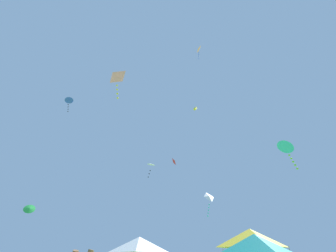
% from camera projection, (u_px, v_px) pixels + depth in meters
% --- Properties ---
extents(canopy_tent_teal, '(2.63, 2.63, 2.81)m').
position_uv_depth(canopy_tent_teal, '(256.00, 244.00, 9.76)').
color(canopy_tent_teal, '#9E9EA3').
rests_on(canopy_tent_teal, ground).
extents(canopy_tent_yellow, '(3.27, 3.27, 3.49)m').
position_uv_depth(canopy_tent_yellow, '(251.00, 238.00, 13.49)').
color(canopy_tent_yellow, '#9E9EA3').
rests_on(canopy_tent_yellow, ground).
extents(canopy_tent_white, '(2.95, 2.95, 3.16)m').
position_uv_depth(canopy_tent_white, '(139.00, 245.00, 14.59)').
color(canopy_tent_white, '#9E9EA3').
rests_on(canopy_tent_white, ground).
extents(kite_blue_delta, '(1.64, 1.65, 2.25)m').
position_uv_depth(kite_blue_delta, '(69.00, 100.00, 32.23)').
color(kite_blue_delta, blue).
extents(kite_green_delta, '(1.48, 1.24, 1.17)m').
position_uv_depth(kite_green_delta, '(29.00, 209.00, 26.02)').
color(kite_green_delta, green).
extents(kite_pink_diamond, '(1.32, 1.23, 2.09)m').
position_uv_depth(kite_pink_diamond, '(117.00, 78.00, 15.94)').
color(kite_pink_diamond, pink).
extents(kite_white_delta, '(1.54, 1.54, 2.08)m').
position_uv_depth(kite_white_delta, '(151.00, 165.00, 28.24)').
color(kite_white_delta, white).
extents(kite_cyan_delta, '(1.61, 1.77, 3.02)m').
position_uv_depth(kite_cyan_delta, '(286.00, 147.00, 20.42)').
color(kite_cyan_delta, '#2DB7CC').
extents(kite_red_diamond, '(0.62, 0.71, 0.83)m').
position_uv_depth(kite_red_diamond, '(174.00, 162.00, 32.44)').
color(kite_red_diamond, red).
extents(kite_yellow_box, '(0.75, 0.85, 0.86)m').
position_uv_depth(kite_yellow_box, '(195.00, 109.00, 35.15)').
color(kite_yellow_box, yellow).
extents(kite_orange_delta, '(0.57, 0.85, 1.69)m').
position_uv_depth(kite_orange_delta, '(199.00, 49.00, 24.49)').
color(kite_orange_delta, orange).
extents(kite_white_diamond, '(1.35, 1.38, 3.26)m').
position_uv_depth(kite_white_diamond, '(209.00, 198.00, 30.03)').
color(kite_white_diamond, white).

